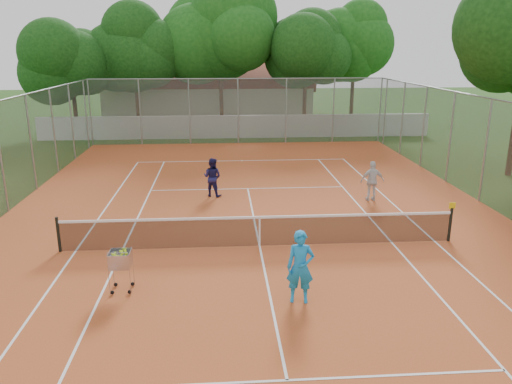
{
  "coord_description": "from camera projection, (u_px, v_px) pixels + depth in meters",
  "views": [
    {
      "loc": [
        -1.12,
        -14.08,
        5.86
      ],
      "look_at": [
        0.0,
        1.5,
        1.3
      ],
      "focal_mm": 35.0,
      "sensor_mm": 36.0,
      "label": 1
    }
  ],
  "objects": [
    {
      "name": "ground",
      "position": [
        260.0,
        247.0,
        15.2
      ],
      "size": [
        120.0,
        120.0,
        0.0
      ],
      "primitive_type": "plane",
      "color": "#1C3D10",
      "rests_on": "ground"
    },
    {
      "name": "court_pad",
      "position": [
        260.0,
        246.0,
        15.2
      ],
      "size": [
        18.0,
        34.0,
        0.02
      ],
      "primitive_type": "cube",
      "color": "#B65023",
      "rests_on": "ground"
    },
    {
      "name": "court_lines",
      "position": [
        260.0,
        246.0,
        15.2
      ],
      "size": [
        10.98,
        23.78,
        0.01
      ],
      "primitive_type": "cube",
      "color": "white",
      "rests_on": "court_pad"
    },
    {
      "name": "tennis_net",
      "position": [
        260.0,
        231.0,
        15.06
      ],
      "size": [
        11.88,
        0.1,
        0.98
      ],
      "primitive_type": "cube",
      "color": "black",
      "rests_on": "court_pad"
    },
    {
      "name": "perimeter_fence",
      "position": [
        260.0,
        183.0,
        14.64
      ],
      "size": [
        18.0,
        34.0,
        4.0
      ],
      "primitive_type": "cube",
      "color": "slate",
      "rests_on": "ground"
    },
    {
      "name": "boundary_wall",
      "position": [
        237.0,
        127.0,
        33.19
      ],
      "size": [
        26.0,
        0.3,
        1.5
      ],
      "primitive_type": "cube",
      "color": "silver",
      "rests_on": "ground"
    },
    {
      "name": "clubhouse",
      "position": [
        209.0,
        92.0,
        42.22
      ],
      "size": [
        16.4,
        9.0,
        4.4
      ],
      "primitive_type": "cube",
      "color": "beige",
      "rests_on": "ground"
    },
    {
      "name": "tropical_trees",
      "position": [
        235.0,
        60.0,
        34.87
      ],
      "size": [
        29.0,
        19.0,
        10.0
      ],
      "primitive_type": "cube",
      "color": "#0E360D",
      "rests_on": "ground"
    },
    {
      "name": "player_near",
      "position": [
        300.0,
        267.0,
        11.67
      ],
      "size": [
        0.7,
        0.52,
        1.77
      ],
      "primitive_type": "imported",
      "rotation": [
        0.0,
        0.0,
        -0.15
      ],
      "color": "#1888CF",
      "rests_on": "court_pad"
    },
    {
      "name": "player_far_left",
      "position": [
        212.0,
        177.0,
        20.1
      ],
      "size": [
        0.94,
        0.86,
        1.57
      ],
      "primitive_type": "imported",
      "rotation": [
        0.0,
        0.0,
        2.71
      ],
      "color": "#1B1A4E",
      "rests_on": "court_pad"
    },
    {
      "name": "player_far_right",
      "position": [
        372.0,
        181.0,
        19.5
      ],
      "size": [
        0.93,
        0.39,
        1.58
      ],
      "primitive_type": "imported",
      "rotation": [
        0.0,
        0.0,
        3.15
      ],
      "color": "silver",
      "rests_on": "court_pad"
    },
    {
      "name": "ball_hopper",
      "position": [
        121.0,
        269.0,
        12.27
      ],
      "size": [
        0.59,
        0.59,
        1.14
      ],
      "primitive_type": "cube",
      "rotation": [
        0.0,
        0.0,
        -0.08
      ],
      "color": "#B2B1B8",
      "rests_on": "court_pad"
    }
  ]
}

